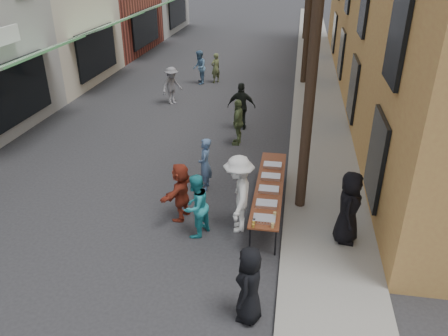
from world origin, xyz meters
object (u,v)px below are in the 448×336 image
(catering_tray_sausage, at_px, (264,219))
(guest_front_c, at_px, (196,206))
(server, at_px, (349,208))
(serving_table, at_px, (270,187))
(guest_front_a, at_px, (250,285))
(utility_pole_near, at_px, (315,35))

(catering_tray_sausage, height_order, guest_front_c, guest_front_c)
(catering_tray_sausage, xyz_separation_m, server, (1.87, 0.49, 0.19))
(serving_table, distance_m, guest_front_a, 3.83)
(guest_front_a, bearing_deg, catering_tray_sausage, -172.72)
(guest_front_a, distance_m, server, 3.31)
(guest_front_a, height_order, guest_front_c, guest_front_c)
(serving_table, xyz_separation_m, catering_tray_sausage, (-0.00, -1.65, 0.08))
(catering_tray_sausage, xyz_separation_m, guest_front_a, (-0.08, -2.18, -0.00))
(utility_pole_near, xyz_separation_m, guest_front_c, (-2.46, -1.65, -3.70))
(guest_front_a, bearing_deg, serving_table, -171.78)
(serving_table, distance_m, catering_tray_sausage, 1.65)
(utility_pole_near, distance_m, server, 3.94)
(serving_table, distance_m, guest_front_c, 2.15)
(guest_front_a, xyz_separation_m, server, (1.95, 2.67, 0.20))
(guest_front_a, height_order, server, server)
(utility_pole_near, relative_size, guest_front_c, 5.61)
(utility_pole_near, xyz_separation_m, server, (1.05, -1.42, -3.52))
(guest_front_c, height_order, server, server)
(serving_table, distance_m, server, 2.21)
(utility_pole_near, relative_size, serving_table, 2.25)
(guest_front_c, bearing_deg, serving_table, 153.96)
(serving_table, xyz_separation_m, guest_front_c, (-1.64, -1.39, 0.09))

